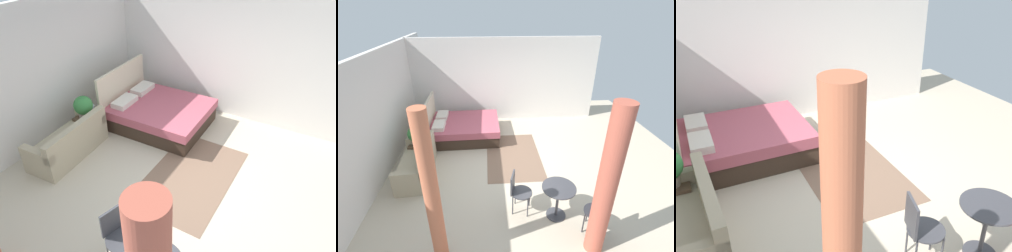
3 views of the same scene
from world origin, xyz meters
The scene contains 14 objects.
ground_plane centered at (0.00, 0.00, -0.01)m, with size 8.56×9.15×0.02m, color beige.
wall_back centered at (0.00, 3.07, 1.38)m, with size 8.56×0.12×2.77m, color silver.
wall_right centered at (2.78, 0.00, 1.38)m, with size 0.12×6.15×2.77m, color silver.
area_rug centered at (0.34, -0.05, 0.00)m, with size 2.27×1.41×0.01m, color #7F604C.
bed centered at (1.53, 1.38, 0.29)m, with size 1.72×2.08×1.20m.
couch centered at (-0.27, 2.27, 0.27)m, with size 1.64×0.80×0.76m.
nightstand centered at (0.47, 2.42, 0.23)m, with size 0.55×0.43×0.45m.
potted_plant centered at (0.37, 2.43, 0.72)m, with size 0.39×0.39×0.49m.
vase centered at (0.59, 2.41, 0.54)m, with size 0.10×0.10×0.19m.
balcony_table centered at (-1.80, -0.65, 0.48)m, with size 0.62×0.62×0.69m.
cafe_chair_near_window centered at (-1.59, 0.08, 0.51)m, with size 0.51×0.51×0.85m.
cafe_chair_near_couch centered at (-2.23, -1.28, 0.51)m, with size 0.55×0.55×0.84m.
curtain_left centered at (-2.53, -1.09, 1.30)m, with size 0.29×0.29×2.60m.
curtain_right centered at (-2.53, 1.39, 1.30)m, with size 0.22×0.22×2.60m.
Camera 2 is at (-5.16, 0.57, 3.64)m, focal length 26.00 mm.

